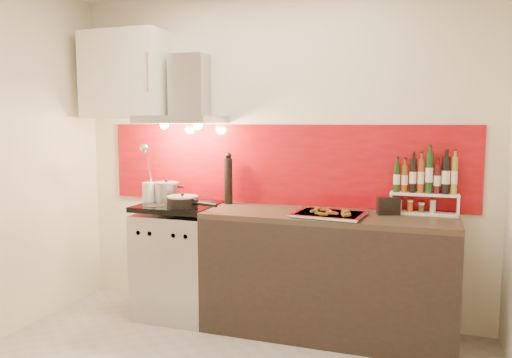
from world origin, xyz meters
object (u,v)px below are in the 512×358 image
at_px(pepper_mill, 228,179).
at_px(baking_tray, 329,214).
at_px(stock_pot, 166,192).
at_px(saute_pan, 183,201).
at_px(range_stove, 180,261).
at_px(counter, 327,274).

relative_size(pepper_mill, baking_tray, 0.80).
height_order(stock_pot, saute_pan, stock_pot).
distance_m(range_stove, baking_tray, 1.32).
xyz_separation_m(stock_pot, saute_pan, (0.27, -0.22, -0.04)).
bearing_deg(baking_tray, stock_pot, 172.69).
relative_size(counter, baking_tray, 3.46).
height_order(range_stove, baking_tray, baking_tray).
xyz_separation_m(pepper_mill, baking_tray, (0.88, -0.28, -0.19)).
xyz_separation_m(range_stove, saute_pan, (0.11, -0.13, 0.51)).
bearing_deg(counter, baking_tray, -73.41).
xyz_separation_m(counter, baking_tray, (0.03, -0.10, 0.47)).
bearing_deg(range_stove, pepper_mill, 27.93).
xyz_separation_m(range_stove, baking_tray, (1.23, -0.09, 0.47)).
relative_size(stock_pot, saute_pan, 0.48).
height_order(saute_pan, pepper_mill, pepper_mill).
bearing_deg(baking_tray, pepper_mill, 162.54).
distance_m(range_stove, stock_pot, 0.58).
xyz_separation_m(range_stove, stock_pot, (-0.16, 0.09, 0.55)).
xyz_separation_m(range_stove, pepper_mill, (0.35, 0.19, 0.66)).
bearing_deg(pepper_mill, saute_pan, -127.45).
distance_m(stock_pot, baking_tray, 1.41).
relative_size(range_stove, saute_pan, 2.01).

